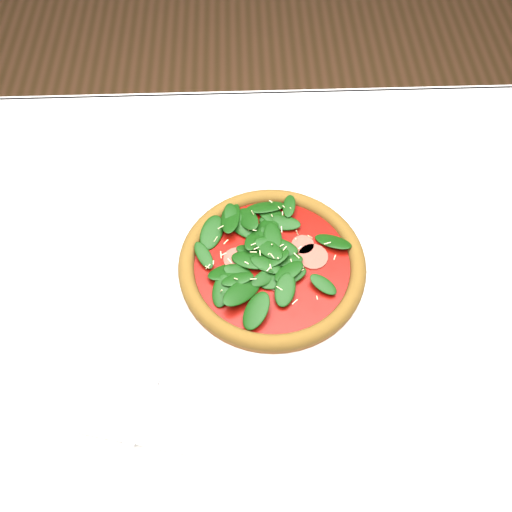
{
  "coord_description": "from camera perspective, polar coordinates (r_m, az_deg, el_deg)",
  "views": [
    {
      "loc": [
        0.02,
        -0.42,
        1.46
      ],
      "look_at": [
        0.04,
        0.03,
        0.77
      ],
      "focal_mm": 40.0,
      "sensor_mm": 36.0,
      "label": 1
    }
  ],
  "objects": [
    {
      "name": "pizza",
      "position": [
        0.82,
        1.62,
        -0.71
      ],
      "size": [
        0.3,
        0.3,
        0.03
      ],
      "rotation": [
        0.0,
        0.0,
        0.1
      ],
      "color": "brown",
      "rests_on": "plate"
    },
    {
      "name": "ground",
      "position": [
        1.52,
        -1.48,
        -16.92
      ],
      "size": [
        6.0,
        6.0,
        0.0
      ],
      "primitive_type": "plane",
      "color": "brown",
      "rests_on": "ground"
    },
    {
      "name": "saucer_near",
      "position": [
        0.76,
        20.37,
        -22.08
      ],
      "size": [
        0.15,
        0.15,
        0.01
      ],
      "color": "silver",
      "rests_on": "dining_table"
    },
    {
      "name": "plate",
      "position": [
        0.83,
        1.59,
        -1.37
      ],
      "size": [
        0.31,
        0.31,
        0.01
      ],
      "color": "silver",
      "rests_on": "dining_table"
    },
    {
      "name": "fork",
      "position": [
        0.75,
        -10.81,
        -13.64
      ],
      "size": [
        0.06,
        0.14,
        0.0
      ],
      "rotation": [
        0.0,
        0.0,
        -0.3
      ],
      "color": "silver",
      "rests_on": "napkin"
    },
    {
      "name": "dining_table",
      "position": [
        0.92,
        -2.36,
        -5.58
      ],
      "size": [
        1.21,
        0.81,
        0.75
      ],
      "color": "white",
      "rests_on": "ground"
    },
    {
      "name": "saucer_far",
      "position": [
        1.05,
        15.85,
        12.03
      ],
      "size": [
        0.14,
        0.14,
        0.01
      ],
      "color": "silver",
      "rests_on": "dining_table"
    },
    {
      "name": "napkin",
      "position": [
        0.76,
        -11.43,
        -15.58
      ],
      "size": [
        0.15,
        0.1,
        0.01
      ],
      "primitive_type": "cube",
      "rotation": [
        0.0,
        0.0,
        -0.23
      ],
      "color": "white",
      "rests_on": "dining_table"
    }
  ]
}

